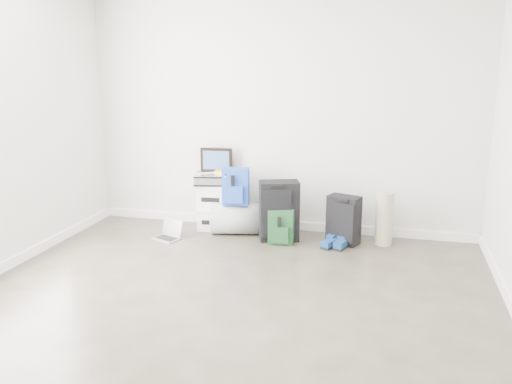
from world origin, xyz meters
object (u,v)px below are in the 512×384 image
(duffel_bag, at_px, (237,219))
(boxes_stack, at_px, (215,206))
(briefcase, at_px, (214,179))
(large_suitcase, at_px, (279,211))
(carry_on, at_px, (344,220))
(laptop, at_px, (169,234))

(duffel_bag, bearing_deg, boxes_stack, 148.96)
(boxes_stack, distance_m, briefcase, 0.33)
(large_suitcase, xyz_separation_m, carry_on, (0.71, 0.05, -0.07))
(carry_on, height_order, laptop, carry_on)
(carry_on, distance_m, laptop, 1.94)
(briefcase, bearing_deg, carry_on, -18.35)
(duffel_bag, relative_size, carry_on, 1.08)
(boxes_stack, xyz_separation_m, large_suitcase, (0.82, -0.21, 0.06))
(boxes_stack, xyz_separation_m, briefcase, (0.00, -0.00, 0.33))
(boxes_stack, xyz_separation_m, carry_on, (1.52, -0.16, -0.01))
(duffel_bag, height_order, large_suitcase, large_suitcase)
(duffel_bag, height_order, carry_on, carry_on)
(duffel_bag, bearing_deg, carry_on, -14.14)
(briefcase, distance_m, large_suitcase, 0.88)
(duffel_bag, distance_m, large_suitcase, 0.55)
(carry_on, bearing_deg, duffel_bag, -161.95)
(briefcase, height_order, duffel_bag, briefcase)
(large_suitcase, height_order, carry_on, large_suitcase)
(duffel_bag, xyz_separation_m, laptop, (-0.69, -0.36, -0.13))
(duffel_bag, distance_m, laptop, 0.79)
(large_suitcase, bearing_deg, laptop, 173.28)
(briefcase, bearing_deg, laptop, -142.00)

